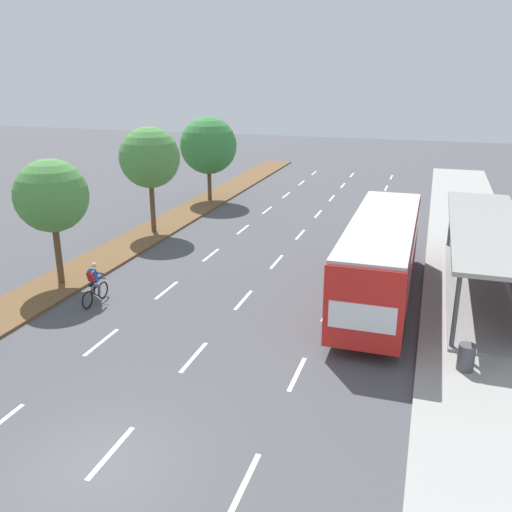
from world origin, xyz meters
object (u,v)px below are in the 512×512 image
at_px(bus_shelter, 491,252).
at_px(median_tree_second, 51,196).
at_px(median_tree_third, 150,158).
at_px(bus, 381,252).
at_px(cyclist, 94,285).
at_px(median_tree_fourth, 208,146).
at_px(trash_bin, 466,357).

relative_size(bus_shelter, median_tree_second, 2.34).
distance_m(median_tree_second, median_tree_third, 8.59).
bearing_deg(bus, cyclist, -160.10).
bearing_deg(median_tree_fourth, cyclist, -81.99).
xyz_separation_m(median_tree_fourth, trash_bin, (16.66, -19.80, -3.43)).
xyz_separation_m(median_tree_second, median_tree_fourth, (0.01, 17.17, 0.02)).
xyz_separation_m(bus_shelter, median_tree_third, (-17.72, 4.00, 2.49)).
bearing_deg(bus_shelter, cyclist, -158.59).
xyz_separation_m(bus, median_tree_second, (-13.47, -2.58, 1.91)).
height_order(median_tree_third, trash_bin, median_tree_third).
relative_size(median_tree_second, median_tree_fourth, 0.92).
distance_m(bus_shelter, median_tree_second, 18.45).
xyz_separation_m(median_tree_second, trash_bin, (16.67, -2.63, -3.40)).
distance_m(median_tree_third, trash_bin, 20.42).
bearing_deg(median_tree_third, bus, -24.09).
relative_size(bus, trash_bin, 13.28).
height_order(cyclist, median_tree_fourth, median_tree_fourth).
relative_size(cyclist, median_tree_second, 0.34).
bearing_deg(trash_bin, bus_shelter, 81.48).
bearing_deg(median_tree_third, bus_shelter, -12.73).
xyz_separation_m(bus_shelter, trash_bin, (-1.08, -7.21, -1.29)).
xyz_separation_m(cyclist, median_tree_fourth, (-2.60, 18.52, 3.21)).
height_order(cyclist, trash_bin, cyclist).
distance_m(bus, cyclist, 11.61).
bearing_deg(median_tree_third, median_tree_fourth, 90.13).
height_order(bus_shelter, bus, bus).
xyz_separation_m(bus_shelter, median_tree_fourth, (-17.74, 12.59, 2.14)).
bearing_deg(median_tree_fourth, median_tree_second, -90.05).
height_order(bus_shelter, median_tree_second, median_tree_second).
bearing_deg(bus, trash_bin, -58.42).
relative_size(cyclist, trash_bin, 2.14).
xyz_separation_m(bus_shelter, median_tree_second, (-17.75, -4.58, 2.11)).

